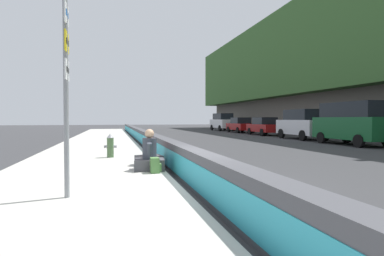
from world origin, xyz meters
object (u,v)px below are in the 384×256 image
(backpack, at_px, (155,165))
(fire_hydrant, at_px, (110,145))
(parked_car_fourth, at_px, (303,124))
(parked_car_midline, at_px, (264,126))
(seated_person_middle, at_px, (149,154))
(parked_car_farther, at_px, (223,122))
(route_sign_post, at_px, (66,81))
(parked_car_far, at_px, (240,125))
(seated_person_foreground, at_px, (150,157))
(parked_car_third, at_px, (353,122))

(backpack, bearing_deg, fire_hydrant, 17.05)
(parked_car_fourth, distance_m, parked_car_midline, 6.50)
(seated_person_middle, xyz_separation_m, parked_car_midline, (18.40, -13.04, 0.39))
(fire_hydrant, xyz_separation_m, parked_car_farther, (28.24, -14.23, 0.60))
(route_sign_post, bearing_deg, parked_car_far, -27.95)
(seated_person_middle, distance_m, parked_car_far, 27.44)
(fire_hydrant, relative_size, seated_person_foreground, 0.77)
(route_sign_post, distance_m, backpack, 3.52)
(route_sign_post, distance_m, fire_hydrant, 6.36)
(seated_person_middle, distance_m, parked_car_fourth, 17.65)
(route_sign_post, relative_size, fire_hydrant, 4.09)
(parked_car_third, distance_m, parked_car_fourth, 5.52)
(parked_car_farther, bearing_deg, parked_car_midline, 179.91)
(backpack, xyz_separation_m, parked_car_farther, (32.06, -13.06, 0.85))
(parked_car_third, bearing_deg, parked_car_far, -0.47)
(route_sign_post, relative_size, backpack, 9.00)
(seated_person_foreground, bearing_deg, route_sign_post, 147.34)
(seated_person_foreground, bearing_deg, parked_car_third, -60.19)
(fire_hydrant, height_order, parked_car_fourth, parked_car_fourth)
(seated_person_foreground, relative_size, parked_car_far, 0.25)
(parked_car_farther, bearing_deg, seated_person_foreground, 157.37)
(seated_person_middle, xyz_separation_m, parked_car_far, (24.18, -12.96, 0.39))
(seated_person_foreground, height_order, parked_car_far, parked_car_far)
(seated_person_foreground, distance_m, parked_car_far, 28.37)
(route_sign_post, relative_size, seated_person_foreground, 3.16)
(fire_hydrant, bearing_deg, parked_car_third, -73.67)
(route_sign_post, distance_m, parked_car_far, 31.72)
(seated_person_middle, bearing_deg, parked_car_fourth, -47.52)
(seated_person_foreground, xyz_separation_m, parked_car_fourth, (12.91, -13.10, 0.69))
(parked_car_midline, xyz_separation_m, parked_car_farther, (12.14, -0.02, 0.32))
(seated_person_middle, bearing_deg, parked_car_far, -28.19)
(parked_car_third, xyz_separation_m, parked_car_midline, (12.01, -0.22, -0.49))
(backpack, height_order, parked_car_fourth, parked_car_fourth)
(seated_person_middle, distance_m, backpack, 1.53)
(seated_person_foreground, relative_size, parked_car_midline, 0.25)
(fire_hydrant, bearing_deg, seated_person_foreground, -161.84)
(route_sign_post, xyz_separation_m, fire_hydrant, (6.10, -0.72, -1.65))
(seated_person_foreground, distance_m, parked_car_midline, 23.43)
(parked_car_far, bearing_deg, seated_person_middle, 151.81)
(fire_hydrant, relative_size, backpack, 2.20)
(seated_person_foreground, distance_m, backpack, 0.55)
(seated_person_foreground, height_order, backpack, seated_person_foreground)
(seated_person_foreground, xyz_separation_m, backpack, (-0.52, -0.09, -0.16))
(parked_car_fourth, xyz_separation_m, parked_car_farther, (18.63, -0.05, 0.00))
(route_sign_post, height_order, seated_person_foreground, route_sign_post)
(parked_car_midline, height_order, parked_car_farther, parked_car_farther)
(parked_car_fourth, xyz_separation_m, parked_car_midline, (6.49, -0.03, -0.32))
(parked_car_farther, bearing_deg, fire_hydrant, 153.26)
(parked_car_far, relative_size, parked_car_farther, 0.93)
(seated_person_foreground, distance_m, parked_car_third, 14.90)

